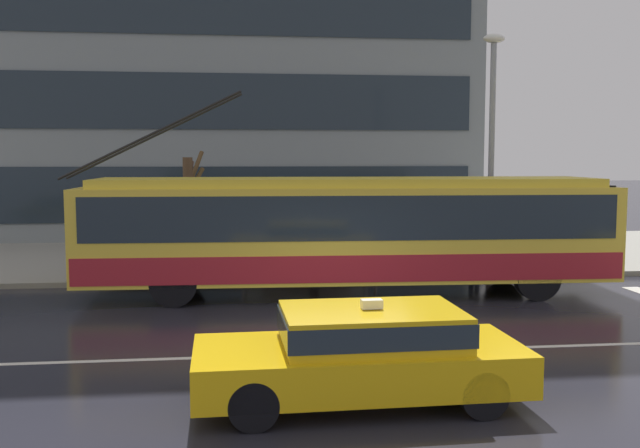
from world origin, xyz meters
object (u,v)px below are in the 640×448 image
Objects in this scene: bus_shelter at (307,200)px; pedestrian_approaching_curb at (479,213)px; trolleybus at (349,230)px; street_tree_bare at (189,205)px; pedestrian_at_shelter at (167,213)px; street_lamp at (492,131)px; pedestrian_walking_past at (312,211)px; taxi_oncoming_near at (364,351)px.

bus_shelter is 1.94× the size of pedestrian_approaching_curb.
pedestrian_approaching_curb is at bearing 29.02° from trolleybus.
pedestrian_approaching_curb is at bearing -13.84° from street_tree_bare.
street_lamp is at bearing 0.78° from pedestrian_at_shelter.
bus_shelter is 3.40m from street_tree_bare.
pedestrian_walking_past is (3.90, 1.15, -0.06)m from pedestrian_at_shelter.
trolleybus is at bearing -80.84° from pedestrian_walking_past.
trolleybus is 3.26× the size of bus_shelter.
pedestrian_walking_past is at bearing 166.09° from pedestrian_approaching_curb.
street_lamp reaches higher than pedestrian_walking_past.
street_lamp is at bearing -11.96° from pedestrian_walking_past.
taxi_oncoming_near is (-0.98, -7.46, -0.84)m from trolleybus.
pedestrian_at_shelter is at bearing 154.01° from trolleybus.
pedestrian_approaching_curb is at bearing -166.63° from street_lamp.
pedestrian_walking_past is at bearing 168.04° from street_lamp.
street_tree_bare is at bearing 77.57° from pedestrian_at_shelter.
street_lamp reaches higher than street_tree_bare.
bus_shelter reaches higher than pedestrian_approaching_curb.
trolleybus reaches higher than pedestrian_at_shelter.
street_lamp is at bearing 61.47° from taxi_oncoming_near.
pedestrian_walking_past is (0.45, 10.77, 1.05)m from taxi_oncoming_near.
street_lamp is (4.96, -1.25, 1.91)m from bus_shelter.
taxi_oncoming_near is at bearing -117.08° from pedestrian_approaching_curb.
pedestrian_walking_past is at bearing 16.38° from pedestrian_at_shelter.
pedestrian_at_shelter reaches higher than taxi_oncoming_near.
pedestrian_at_shelter is at bearing -179.22° from street_lamp.
bus_shelter is (-0.65, 3.52, 0.52)m from trolleybus.
pedestrian_walking_past is (0.12, -0.22, -0.31)m from bus_shelter.
bus_shelter reaches higher than taxi_oncoming_near.
trolleybus is 5.45m from street_lamp.
pedestrian_approaching_curb is 4.62m from pedestrian_walking_past.
trolleybus is 3.62m from bus_shelter.
street_lamp is 1.94× the size of street_tree_bare.
trolleybus is 6.57× the size of pedestrian_walking_past.
street_tree_bare is (0.44, 1.99, 0.09)m from pedestrian_at_shelter.
trolleybus is 3.88× the size of street_tree_bare.
pedestrian_approaching_curb is (8.38, 0.03, -0.06)m from pedestrian_at_shelter.
pedestrian_walking_past is at bearing 87.62° from taxi_oncoming_near.
pedestrian_approaching_curb is 0.32× the size of street_lamp.
pedestrian_walking_past is at bearing -13.76° from street_tree_bare.
pedestrian_approaching_curb is 2.25m from street_lamp.
taxi_oncoming_near is 10.83m from pedestrian_walking_past.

